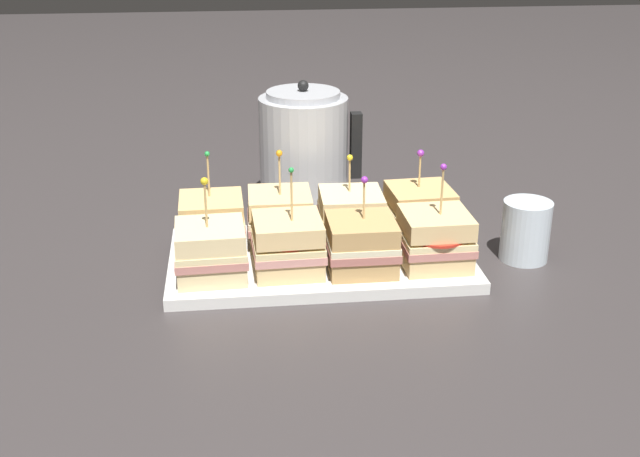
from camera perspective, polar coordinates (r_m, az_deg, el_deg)
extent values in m
plane|color=#383333|center=(1.28, 0.00, -2.56)|extent=(6.00, 6.00, 0.00)
cube|color=silver|center=(1.27, 0.00, -2.36)|extent=(0.47, 0.26, 0.01)
cube|color=silver|center=(1.27, 0.00, -1.99)|extent=(0.47, 0.26, 0.01)
cube|color=beige|center=(1.20, -7.71, -2.72)|extent=(0.10, 0.10, 0.03)
cube|color=tan|center=(1.19, -7.77, -1.84)|extent=(0.11, 0.11, 0.01)
cube|color=beige|center=(1.19, -7.79, -1.36)|extent=(0.11, 0.11, 0.01)
cube|color=beige|center=(1.18, -7.84, -0.50)|extent=(0.10, 0.10, 0.03)
cylinder|color=tan|center=(1.16, -8.12, 1.51)|extent=(0.00, 0.01, 0.08)
sphere|color=yellow|center=(1.15, -8.23, 3.35)|extent=(0.01, 0.01, 0.01)
cube|color=#DBB77A|center=(1.21, -2.29, -2.37)|extent=(0.10, 0.10, 0.03)
cube|color=tan|center=(1.20, -2.30, -1.48)|extent=(0.11, 0.11, 0.01)
cube|color=beige|center=(1.20, -2.31, -1.01)|extent=(0.11, 0.11, 0.01)
cylinder|color=red|center=(1.18, -2.25, -1.04)|extent=(0.06, 0.06, 0.00)
cube|color=#E8C281|center=(1.19, -2.33, 0.03)|extent=(0.10, 0.10, 0.03)
cylinder|color=tan|center=(1.16, -2.03, 2.15)|extent=(0.00, 0.01, 0.09)
sphere|color=green|center=(1.15, -2.06, 4.17)|extent=(0.01, 0.01, 0.01)
cube|color=tan|center=(1.22, 2.92, -2.24)|extent=(0.10, 0.10, 0.03)
cube|color=#B26B60|center=(1.21, 2.94, -1.35)|extent=(0.11, 0.11, 0.01)
cube|color=beige|center=(1.20, 2.95, -0.88)|extent=(0.10, 0.10, 0.01)
cube|color=tan|center=(1.20, 2.97, -0.03)|extent=(0.10, 0.10, 0.03)
cylinder|color=tan|center=(1.19, 3.15, 1.91)|extent=(0.00, 0.01, 0.07)
sphere|color=purple|center=(1.18, 3.18, 3.48)|extent=(0.01, 0.01, 0.01)
cube|color=#DBB77A|center=(1.24, 8.11, -1.90)|extent=(0.10, 0.10, 0.03)
cube|color=tan|center=(1.23, 8.16, -1.04)|extent=(0.11, 0.11, 0.01)
cube|color=beige|center=(1.23, 8.19, -0.57)|extent=(0.10, 0.10, 0.01)
cylinder|color=red|center=(1.21, 8.41, -0.60)|extent=(0.08, 0.08, 0.00)
cube|color=#E8C281|center=(1.22, 8.25, 0.44)|extent=(0.10, 0.10, 0.03)
cylinder|color=tan|center=(1.20, 8.66, 2.47)|extent=(0.00, 0.00, 0.09)
sphere|color=purple|center=(1.19, 8.78, 4.35)|extent=(0.01, 0.01, 0.01)
cube|color=tan|center=(1.31, -7.64, -0.52)|extent=(0.10, 0.10, 0.03)
cube|color=tan|center=(1.30, -7.68, 0.31)|extent=(0.11, 0.11, 0.01)
cube|color=beige|center=(1.30, -7.71, 0.75)|extent=(0.11, 0.11, 0.01)
cube|color=#E0B771|center=(1.29, -7.75, 1.55)|extent=(0.10, 0.10, 0.03)
cylinder|color=tan|center=(1.29, -7.94, 3.59)|extent=(0.00, 0.01, 0.08)
sphere|color=green|center=(1.27, -8.03, 5.28)|extent=(0.01, 0.01, 0.01)
cube|color=#DBB77A|center=(1.31, -2.84, -0.33)|extent=(0.10, 0.10, 0.03)
cube|color=tan|center=(1.30, -2.85, 0.50)|extent=(0.11, 0.11, 0.01)
cube|color=beige|center=(1.30, -2.86, 0.94)|extent=(0.10, 0.10, 0.01)
cylinder|color=red|center=(1.28, -2.82, 0.94)|extent=(0.08, 0.08, 0.00)
cube|color=#E8C281|center=(1.29, -2.88, 1.91)|extent=(0.10, 0.10, 0.03)
cylinder|color=tan|center=(1.27, -2.89, 3.72)|extent=(0.00, 0.01, 0.08)
sphere|color=orange|center=(1.26, -2.92, 5.37)|extent=(0.01, 0.01, 0.01)
cube|color=beige|center=(1.32, 2.21, -0.12)|extent=(0.10, 0.10, 0.03)
cube|color=tan|center=(1.31, 2.22, 0.70)|extent=(0.11, 0.11, 0.01)
cube|color=beige|center=(1.31, 2.23, 1.14)|extent=(0.11, 0.11, 0.01)
cube|color=beige|center=(1.30, 2.24, 1.94)|extent=(0.10, 0.10, 0.03)
cylinder|color=tan|center=(1.30, 2.12, 3.68)|extent=(0.00, 0.01, 0.07)
sphere|color=yellow|center=(1.29, 2.14, 5.06)|extent=(0.01, 0.01, 0.01)
cube|color=tan|center=(1.34, 7.02, 0.08)|extent=(0.11, 0.11, 0.03)
cube|color=tan|center=(1.33, 7.07, 0.89)|extent=(0.11, 0.11, 0.01)
cube|color=beige|center=(1.33, 7.09, 1.32)|extent=(0.11, 0.11, 0.01)
cylinder|color=red|center=(1.31, 7.27, 1.33)|extent=(0.07, 0.07, 0.00)
cube|color=tan|center=(1.32, 7.14, 2.27)|extent=(0.11, 0.11, 0.03)
cylinder|color=tan|center=(1.31, 7.10, 3.97)|extent=(0.00, 0.00, 0.07)
sphere|color=purple|center=(1.30, 7.17, 5.34)|extent=(0.01, 0.01, 0.01)
cylinder|color=#B7BABF|center=(1.49, -1.02, 5.44)|extent=(0.16, 0.16, 0.21)
cylinder|color=#B7BABF|center=(1.46, -1.05, 9.52)|extent=(0.13, 0.13, 0.01)
sphere|color=black|center=(1.46, -1.05, 10.13)|extent=(0.02, 0.02, 0.02)
cube|color=black|center=(1.50, 2.56, 5.93)|extent=(0.02, 0.02, 0.12)
cylinder|color=silver|center=(1.32, 14.41, -0.15)|extent=(0.08, 0.08, 0.10)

